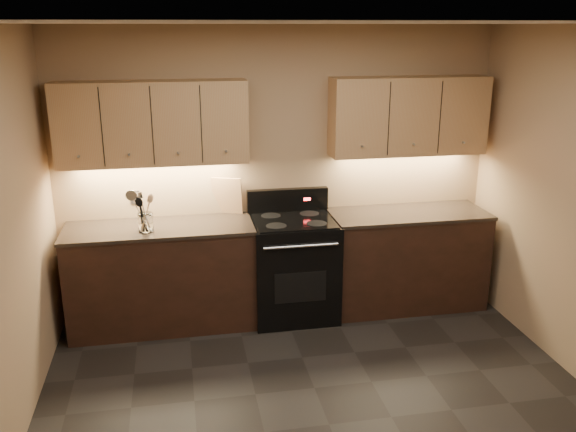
% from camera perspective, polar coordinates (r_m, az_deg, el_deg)
% --- Properties ---
extents(floor, '(4.00, 4.00, 0.00)m').
position_cam_1_polar(floor, '(4.38, 3.87, -18.89)').
color(floor, black).
rests_on(floor, ground).
extents(ceiling, '(4.00, 4.00, 0.00)m').
position_cam_1_polar(ceiling, '(3.53, 4.77, 17.55)').
color(ceiling, silver).
rests_on(ceiling, wall_back).
extents(wall_back, '(4.00, 0.04, 2.60)m').
position_cam_1_polar(wall_back, '(5.63, -0.93, 4.19)').
color(wall_back, '#9B825B').
rests_on(wall_back, ground).
extents(counter_left, '(1.62, 0.62, 0.93)m').
position_cam_1_polar(counter_left, '(5.53, -11.70, -5.53)').
color(counter_left, black).
rests_on(counter_left, ground).
extents(counter_right, '(1.46, 0.62, 0.93)m').
position_cam_1_polar(counter_right, '(5.92, 10.98, -3.94)').
color(counter_right, black).
rests_on(counter_right, ground).
extents(stove, '(0.76, 0.68, 1.14)m').
position_cam_1_polar(stove, '(5.60, 0.48, -4.72)').
color(stove, black).
rests_on(stove, ground).
extents(upper_cab_left, '(1.60, 0.30, 0.70)m').
position_cam_1_polar(upper_cab_left, '(5.32, -12.57, 8.48)').
color(upper_cab_left, tan).
rests_on(upper_cab_left, wall_back).
extents(upper_cab_right, '(1.44, 0.30, 0.70)m').
position_cam_1_polar(upper_cab_right, '(5.72, 11.21, 9.16)').
color(upper_cab_right, tan).
rests_on(upper_cab_right, wall_back).
extents(outlet_plate, '(0.08, 0.01, 0.12)m').
position_cam_1_polar(outlet_plate, '(5.61, -14.12, 1.70)').
color(outlet_plate, '#B2B5BA').
rests_on(outlet_plate, wall_back).
extents(utensil_crock, '(0.13, 0.13, 0.16)m').
position_cam_1_polar(utensil_crock, '(5.25, -13.18, -0.65)').
color(utensil_crock, white).
rests_on(utensil_crock, counter_left).
extents(cutting_board, '(0.28, 0.15, 0.34)m').
position_cam_1_polar(cutting_board, '(5.59, -5.71, 1.91)').
color(cutting_board, tan).
rests_on(cutting_board, counter_left).
extents(wooden_spoon, '(0.16, 0.15, 0.31)m').
position_cam_1_polar(wooden_spoon, '(5.20, -13.61, 0.29)').
color(wooden_spoon, tan).
rests_on(wooden_spoon, utensil_crock).
extents(black_spoon, '(0.09, 0.14, 0.31)m').
position_cam_1_polar(black_spoon, '(5.24, -13.37, 0.37)').
color(black_spoon, black).
rests_on(black_spoon, utensil_crock).
extents(black_turner, '(0.17, 0.19, 0.35)m').
position_cam_1_polar(black_turner, '(5.21, -13.20, 0.49)').
color(black_turner, black).
rests_on(black_turner, utensil_crock).
extents(steel_spatula, '(0.17, 0.11, 0.36)m').
position_cam_1_polar(steel_spatula, '(5.22, -13.00, 0.57)').
color(steel_spatula, silver).
rests_on(steel_spatula, utensil_crock).
extents(steel_skimmer, '(0.22, 0.10, 0.36)m').
position_cam_1_polar(steel_skimmer, '(5.20, -13.05, 0.56)').
color(steel_skimmer, silver).
rests_on(steel_skimmer, utensil_crock).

